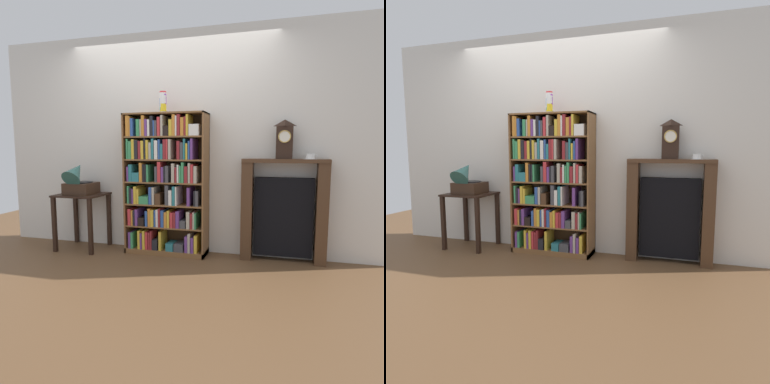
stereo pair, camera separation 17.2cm
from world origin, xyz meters
The scene contains 9 objects.
ground_plane centered at (0.00, 0.00, -0.01)m, with size 7.77×6.40×0.02m, color brown.
wall_back centered at (0.13, 0.32, 1.30)m, with size 4.77×0.08×2.60m, color silver.
bookshelf centered at (-0.02, 0.11, 0.81)m, with size 0.96×0.32×1.64m.
cup_stack centered at (-0.02, 0.09, 1.76)m, with size 0.08×0.08×0.24m.
side_table_left centered at (-1.07, 0.03, 0.52)m, with size 0.55×0.50×0.69m.
gramophone centered at (-1.07, -0.02, 0.85)m, with size 0.34×0.44×0.45m.
fireplace_mantel centered at (1.33, 0.19, 0.55)m, with size 0.91×0.21×1.13m.
mantel_clock centered at (1.32, 0.17, 1.34)m, with size 0.17×0.11×0.42m.
teacup_with_saucer centered at (1.59, 0.17, 1.15)m, with size 0.14×0.14×0.06m.
Camera 2 is at (1.48, -3.52, 1.23)m, focal length 31.44 mm.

